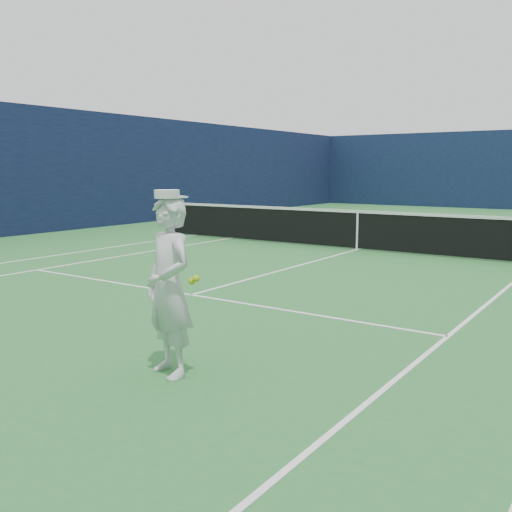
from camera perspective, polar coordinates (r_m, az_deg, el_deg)
The scene contains 5 objects.
ground at distance 14.69m, azimuth 10.05°, elevation 0.62°, with size 80.00×80.00×0.00m, color #2A6F31.
court_markings at distance 14.69m, azimuth 10.05°, elevation 0.63°, with size 11.03×23.83×0.01m.
windscreen_fence at distance 14.55m, azimuth 10.26°, elevation 8.44°, with size 20.12×36.12×4.00m.
tennis_net at distance 14.62m, azimuth 10.11°, elevation 2.77°, with size 12.88×0.09×1.07m.
tennis_player at distance 5.62m, azimuth -8.69°, elevation -3.03°, with size 0.74×0.67×1.83m.
Camera 1 is at (5.98, -13.27, 2.02)m, focal length 40.00 mm.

